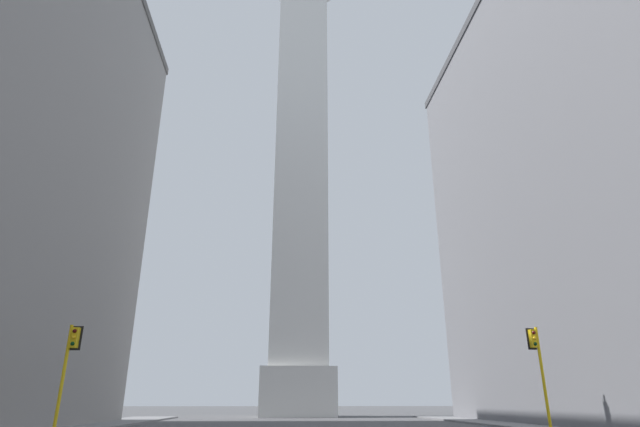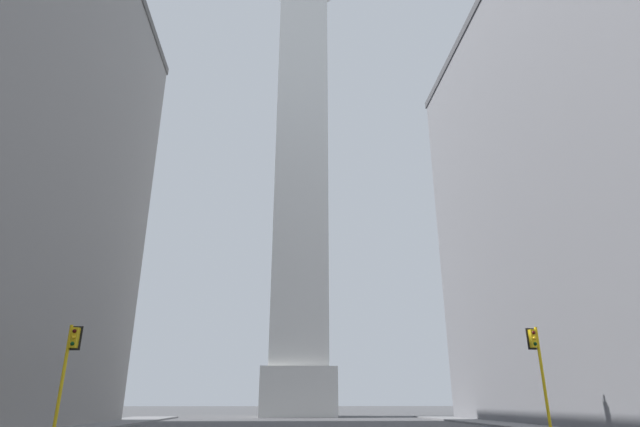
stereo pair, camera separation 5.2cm
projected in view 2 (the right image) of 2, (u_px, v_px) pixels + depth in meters
The scene contains 3 objects.
obelisk at pixel (301, 157), 73.48m from camera, with size 9.18×9.18×73.92m.
traffic_light_mid_right at pixel (539, 362), 30.63m from camera, with size 0.79×0.52×6.17m.
traffic_light_mid_left at pixel (68, 362), 27.15m from camera, with size 0.79×0.52×5.80m.
Camera 2 is at (-2.36, -2.03, 1.82)m, focal length 28.00 mm.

